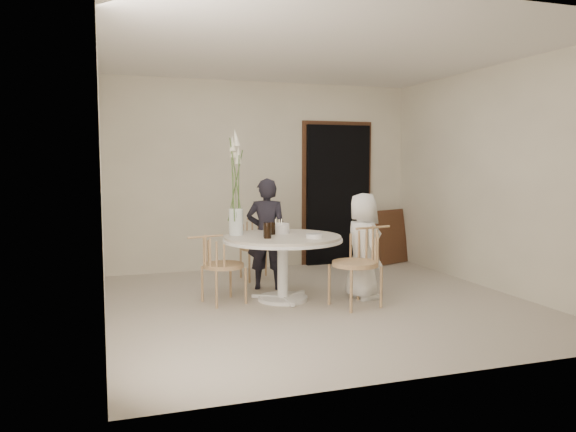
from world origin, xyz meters
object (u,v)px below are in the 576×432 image
object	(u,v)px
chair_far	(255,240)
chair_left	(215,259)
boy	(363,246)
girl	(267,234)
table	(283,246)
birthday_cake	(279,228)
chair_right	(364,254)
flower_vase	(236,194)

from	to	relation	value
chair_far	chair_left	size ratio (longest dim) A/B	1.01
boy	chair_left	bearing A→B (deg)	79.61
girl	chair_left	bearing A→B (deg)	57.02
table	birthday_cake	distance (m)	0.28
chair_right	flower_vase	xyz separation A→B (m)	(-1.25, 0.71, 0.63)
table	chair_right	xyz separation A→B (m)	(0.77, -0.48, -0.06)
chair_far	flower_vase	world-z (taller)	flower_vase
boy	flower_vase	distance (m)	1.55
girl	boy	size ratio (longest dim) A/B	1.13
birthday_cake	boy	bearing A→B (deg)	-25.26
chair_left	boy	distance (m)	1.67
chair_far	chair_right	xyz separation A→B (m)	(0.74, -1.77, 0.05)
chair_far	birthday_cake	distance (m)	1.11
chair_left	girl	distance (m)	0.94
girl	boy	bearing A→B (deg)	159.78
chair_far	birthday_cake	bearing A→B (deg)	-94.51
chair_far	birthday_cake	world-z (taller)	birthday_cake
table	chair_far	bearing A→B (deg)	88.94
table	girl	world-z (taller)	girl
girl	birthday_cake	world-z (taller)	girl
boy	flower_vase	xyz separation A→B (m)	(-1.37, 0.42, 0.59)
girl	boy	world-z (taller)	girl
chair_far	boy	xyz separation A→B (m)	(0.87, -1.48, 0.09)
table	birthday_cake	world-z (taller)	birthday_cake
chair_right	flower_vase	distance (m)	1.57
table	girl	distance (m)	0.61
chair_right	flower_vase	world-z (taller)	flower_vase
chair_far	birthday_cake	xyz separation A→B (m)	(0.00, -1.07, 0.28)
chair_far	chair_left	xyz separation A→B (m)	(-0.78, -1.23, -0.01)
chair_left	chair_far	bearing A→B (deg)	-47.79
chair_left	flower_vase	bearing A→B (deg)	-74.99
chair_far	flower_vase	distance (m)	1.36
chair_far	birthday_cake	size ratio (longest dim) A/B	3.32
chair_right	boy	world-z (taller)	boy
table	birthday_cake	xyz separation A→B (m)	(0.03, 0.22, 0.17)
boy	flower_vase	size ratio (longest dim) A/B	1.01
chair_right	chair_left	distance (m)	1.62
table	chair_left	distance (m)	0.77
table	chair_left	world-z (taller)	chair_left
table	flower_vase	world-z (taller)	flower_vase
boy	flower_vase	world-z (taller)	flower_vase
chair_right	boy	distance (m)	0.31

